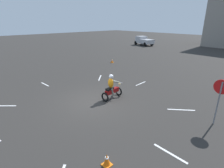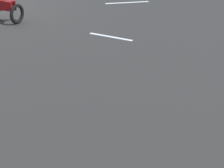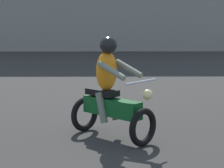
{
  "view_description": "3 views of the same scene",
  "coord_description": "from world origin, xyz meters",
  "px_view_note": "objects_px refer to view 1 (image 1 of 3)",
  "views": [
    {
      "loc": [
        8.14,
        -5.92,
        4.83
      ],
      "look_at": [
        0.47,
        1.2,
        1.0
      ],
      "focal_mm": 28.0,
      "sensor_mm": 36.0,
      "label": 1
    },
    {
      "loc": [
        9.59,
        10.88,
        3.87
      ],
      "look_at": [
        4.18,
        7.51,
        0.9
      ],
      "focal_mm": 70.0,
      "sensor_mm": 36.0,
      "label": 2
    },
    {
      "loc": [
        7.81,
        6.89,
        2.01
      ],
      "look_at": [
        7.9,
        13.82,
        0.9
      ],
      "focal_mm": 70.0,
      "sensor_mm": 36.0,
      "label": 3
    }
  ],
  "objects_px": {
    "motorcycle_rider_foreground": "(112,88)",
    "pickup_truck": "(144,41)",
    "traffic_cone_near_right": "(107,160)",
    "traffic_cone_mid_center": "(112,61)",
    "utility_pole_far": "(210,17)",
    "stop_sign": "(220,93)"
  },
  "relations": [
    {
      "from": "motorcycle_rider_foreground",
      "to": "pickup_truck",
      "type": "xyz_separation_m",
      "value": [
        -14.73,
        22.57,
        0.2
      ]
    },
    {
      "from": "pickup_truck",
      "to": "traffic_cone_near_right",
      "type": "relative_size",
      "value": 9.45
    },
    {
      "from": "motorcycle_rider_foreground",
      "to": "traffic_cone_mid_center",
      "type": "height_order",
      "value": "motorcycle_rider_foreground"
    },
    {
      "from": "motorcycle_rider_foreground",
      "to": "utility_pole_far",
      "type": "height_order",
      "value": "utility_pole_far"
    },
    {
      "from": "motorcycle_rider_foreground",
      "to": "utility_pole_far",
      "type": "distance_m",
      "value": 31.36
    },
    {
      "from": "pickup_truck",
      "to": "stop_sign",
      "type": "xyz_separation_m",
      "value": [
        20.36,
        -20.87,
        0.71
      ]
    },
    {
      "from": "pickup_truck",
      "to": "traffic_cone_mid_center",
      "type": "bearing_deg",
      "value": -140.74
    },
    {
      "from": "traffic_cone_near_right",
      "to": "traffic_cone_mid_center",
      "type": "bearing_deg",
      "value": 136.47
    },
    {
      "from": "traffic_cone_mid_center",
      "to": "utility_pole_far",
      "type": "bearing_deg",
      "value": 85.08
    },
    {
      "from": "traffic_cone_mid_center",
      "to": "utility_pole_far",
      "type": "xyz_separation_m",
      "value": [
        2.02,
        23.47,
        5.16
      ]
    },
    {
      "from": "utility_pole_far",
      "to": "pickup_truck",
      "type": "bearing_deg",
      "value": -139.17
    },
    {
      "from": "pickup_truck",
      "to": "traffic_cone_near_right",
      "type": "height_order",
      "value": "pickup_truck"
    },
    {
      "from": "pickup_truck",
      "to": "traffic_cone_mid_center",
      "type": "xyz_separation_m",
      "value": [
        7.18,
        -15.52,
        -0.71
      ]
    },
    {
      "from": "traffic_cone_near_right",
      "to": "utility_pole_far",
      "type": "xyz_separation_m",
      "value": [
        -9.54,
        34.45,
        5.15
      ]
    },
    {
      "from": "pickup_truck",
      "to": "stop_sign",
      "type": "distance_m",
      "value": 29.17
    },
    {
      "from": "stop_sign",
      "to": "traffic_cone_near_right",
      "type": "bearing_deg",
      "value": -105.97
    },
    {
      "from": "stop_sign",
      "to": "traffic_cone_mid_center",
      "type": "relative_size",
      "value": 5.12
    },
    {
      "from": "pickup_truck",
      "to": "traffic_cone_near_right",
      "type": "distance_m",
      "value": 32.47
    },
    {
      "from": "motorcycle_rider_foreground",
      "to": "stop_sign",
      "type": "distance_m",
      "value": 5.94
    },
    {
      "from": "pickup_truck",
      "to": "traffic_cone_mid_center",
      "type": "height_order",
      "value": "pickup_truck"
    },
    {
      "from": "pickup_truck",
      "to": "utility_pole_far",
      "type": "distance_m",
      "value": 12.95
    },
    {
      "from": "utility_pole_far",
      "to": "traffic_cone_near_right",
      "type": "bearing_deg",
      "value": -74.52
    }
  ]
}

